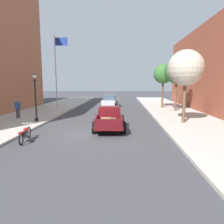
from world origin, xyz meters
TOP-DOWN VIEW (x-y plane):
  - ground_plane at (0.00, 0.00)m, footprint 140.00×140.00m
  - sidewalk_right at (7.25, 0.00)m, footprint 5.50×64.00m
  - hotrod_truck_maroon at (0.70, 1.51)m, footprint 2.36×5.01m
  - motorcycle_parked at (-3.74, -2.13)m, footprint 0.64×2.10m
  - car_background_silver at (-0.13, 14.80)m, footprint 2.04×4.38m
  - pedestrian_sidewalk_left at (-7.55, 4.44)m, footprint 0.53×0.22m
  - street_lamp_near at (-5.37, 3.20)m, footprint 0.50×0.32m
  - flagpole at (-6.95, 14.03)m, footprint 1.74×0.16m
  - street_tree_nearest at (6.43, 3.27)m, footprint 2.71×2.71m
  - street_tree_second at (7.57, 10.51)m, footprint 2.74×2.74m
  - street_tree_third at (6.63, 13.36)m, footprint 2.40×2.40m

SIDE VIEW (x-z plane):
  - ground_plane at x=0.00m, z-range 0.00..0.00m
  - sidewalk_right at x=7.25m, z-range 0.00..0.15m
  - motorcycle_parked at x=-3.74m, z-range -0.02..0.91m
  - hotrod_truck_maroon at x=0.70m, z-range -0.04..1.54m
  - car_background_silver at x=-0.13m, z-range -0.06..1.59m
  - pedestrian_sidewalk_left at x=-7.55m, z-range 0.26..1.91m
  - street_lamp_near at x=-5.37m, z-range 0.46..4.31m
  - street_tree_third at x=6.63m, z-range 1.61..7.01m
  - street_tree_nearest at x=6.43m, z-range 1.56..7.14m
  - street_tree_second at x=7.57m, z-range 1.62..7.36m
  - flagpole at x=-6.95m, z-range 1.19..10.35m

